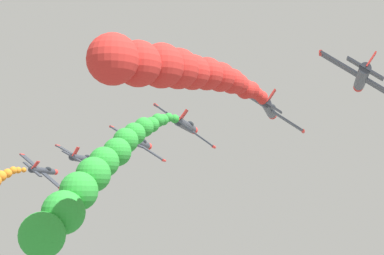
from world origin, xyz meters
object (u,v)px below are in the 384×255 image
airplane_lead (43,171)px  airplane_left_inner (83,159)px  airplane_left_outer (186,125)px  airplane_right_outer (269,109)px  airplane_right_inner (139,143)px  airplane_trailing (362,77)px

airplane_lead → airplane_left_inner: airplane_left_inner is taller
airplane_left_outer → airplane_right_outer: airplane_right_outer is taller
airplane_left_outer → airplane_lead: bearing=140.4°
airplane_lead → airplane_left_inner: size_ratio=1.00×
airplane_right_inner → airplane_right_outer: bearing=-40.2°
airplane_trailing → airplane_lead: bearing=141.4°
airplane_lead → airplane_left_outer: 39.54m
airplane_right_outer → airplane_left_inner: bearing=141.3°
airplane_right_inner → airplane_right_outer: (19.92, -16.85, 2.14)m
airplane_right_outer → airplane_left_outer: bearing=147.4°
airplane_left_inner → airplane_trailing: 53.66m
airplane_left_outer → airplane_right_outer: size_ratio=1.00×
airplane_right_inner → airplane_left_outer: (8.89, -9.80, 1.26)m
airplane_lead → airplane_right_inner: 26.46m
airplane_right_inner → airplane_left_outer: 13.29m
airplane_left_outer → airplane_trailing: size_ratio=1.00×
airplane_left_inner → airplane_right_outer: (31.57, -25.33, 3.74)m
airplane_lead → airplane_left_inner: (9.75, -6.75, 1.51)m
airplane_lead → airplane_right_outer: airplane_right_outer is taller
airplane_right_inner → airplane_trailing: bearing=-40.7°
airplane_left_inner → airplane_trailing: bearing=-39.5°
airplane_left_inner → airplane_left_outer: size_ratio=1.00×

